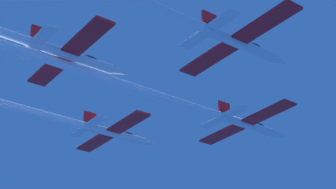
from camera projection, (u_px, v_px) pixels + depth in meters
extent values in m
cylinder|color=white|center=(247.00, 125.00, 81.73)|extent=(1.22, 11.09, 1.22)
cone|color=white|center=(280.00, 135.00, 85.29)|extent=(1.20, 2.44, 1.20)
ellipsoid|color=black|center=(259.00, 125.00, 83.25)|extent=(0.85, 2.22, 0.61)
cube|color=red|center=(223.00, 134.00, 84.91)|extent=(8.43, 2.44, 0.27)
cube|color=red|center=(268.00, 113.00, 77.97)|extent=(8.43, 2.44, 0.27)
cube|color=red|center=(224.00, 108.00, 80.07)|extent=(0.32, 2.00, 1.77)
cube|color=white|center=(212.00, 123.00, 81.08)|extent=(3.79, 1.46, 0.27)
cube|color=white|center=(235.00, 111.00, 77.48)|extent=(3.79, 1.46, 0.27)
cylinder|color=white|center=(13.00, 48.00, 62.70)|extent=(1.10, 61.20, 1.10)
cylinder|color=white|center=(114.00, 134.00, 85.88)|extent=(1.22, 11.09, 1.22)
cone|color=white|center=(150.00, 143.00, 89.44)|extent=(1.20, 2.44, 1.20)
ellipsoid|color=black|center=(128.00, 134.00, 87.40)|extent=(0.85, 2.22, 0.61)
cube|color=red|center=(96.00, 142.00, 89.06)|extent=(8.43, 2.44, 0.27)
cube|color=red|center=(128.00, 122.00, 82.12)|extent=(8.43, 2.44, 0.27)
cube|color=red|center=(90.00, 118.00, 84.23)|extent=(0.32, 2.00, 1.77)
cube|color=white|center=(80.00, 132.00, 85.23)|extent=(3.79, 1.46, 0.27)
cube|color=white|center=(96.00, 121.00, 81.63)|extent=(3.79, 1.46, 0.27)
cylinder|color=white|center=(239.00, 43.00, 63.92)|extent=(1.22, 11.09, 1.22)
cone|color=white|center=(280.00, 61.00, 67.48)|extent=(1.20, 2.44, 1.20)
ellipsoid|color=black|center=(254.00, 46.00, 65.44)|extent=(0.85, 2.22, 0.61)
cube|color=red|center=(209.00, 59.00, 67.09)|extent=(8.43, 2.44, 0.27)
cube|color=red|center=(266.00, 23.00, 60.15)|extent=(8.43, 2.44, 0.27)
cube|color=red|center=(209.00, 20.00, 62.26)|extent=(0.32, 2.00, 1.77)
cube|color=white|center=(194.00, 40.00, 63.27)|extent=(3.79, 1.46, 0.27)
cube|color=white|center=(223.00, 20.00, 59.66)|extent=(3.79, 1.46, 0.27)
cylinder|color=white|center=(72.00, 56.00, 66.83)|extent=(1.22, 11.09, 1.22)
cone|color=white|center=(120.00, 72.00, 70.39)|extent=(1.20, 2.44, 1.20)
ellipsoid|color=black|center=(90.00, 58.00, 68.35)|extent=(0.85, 2.22, 0.61)
cube|color=red|center=(50.00, 71.00, 70.01)|extent=(8.43, 2.44, 0.27)
cube|color=red|center=(87.00, 37.00, 63.07)|extent=(8.43, 2.44, 0.27)
cube|color=red|center=(39.00, 34.00, 65.17)|extent=(0.32, 2.00, 1.77)
cube|color=white|center=(27.00, 53.00, 66.18)|extent=(3.79, 1.46, 0.27)
cube|color=white|center=(45.00, 34.00, 62.57)|extent=(3.79, 1.46, 0.27)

